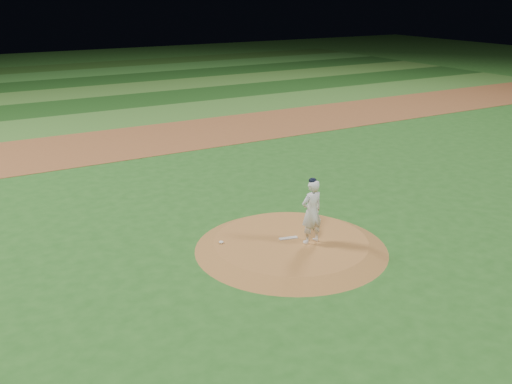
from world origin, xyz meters
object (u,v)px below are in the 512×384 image
(pitching_rubber, at_px, (288,238))
(pitcher_on_mound, at_px, (312,211))
(pitchers_mound, at_px, (291,244))
(rosin_bag, at_px, (221,242))

(pitching_rubber, height_order, pitcher_on_mound, pitcher_on_mound)
(pitchers_mound, xyz_separation_m, pitcher_on_mound, (0.41, -0.37, 1.07))
(pitcher_on_mound, bearing_deg, pitchers_mound, 137.75)
(rosin_bag, distance_m, pitcher_on_mound, 2.68)
(pitchers_mound, distance_m, pitching_rubber, 0.21)
(pitching_rubber, height_order, rosin_bag, rosin_bag)
(pitching_rubber, xyz_separation_m, rosin_bag, (-1.82, 0.67, 0.02))
(pitching_rubber, xyz_separation_m, pitcher_on_mound, (0.41, -0.53, 0.93))
(pitching_rubber, distance_m, rosin_bag, 1.94)
(pitcher_on_mound, bearing_deg, pitching_rubber, 127.75)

